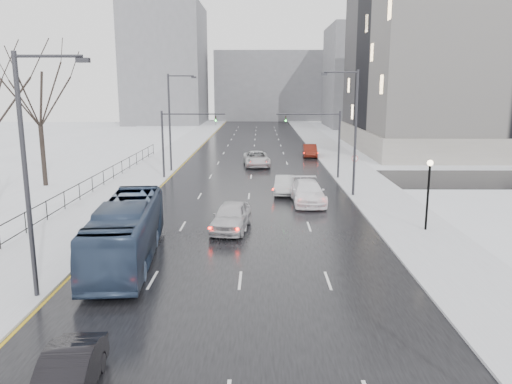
{
  "coord_description": "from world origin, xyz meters",
  "views": [
    {
      "loc": [
        0.91,
        0.62,
        8.63
      ],
      "look_at": [
        0.66,
        29.89,
        2.5
      ],
      "focal_mm": 35.0,
      "sensor_mm": 36.0,
      "label": 1
    }
  ],
  "objects_px": {
    "sedan_left_near": "(67,376)",
    "sedan_center_near": "(231,216)",
    "sedan_right_near": "(285,185)",
    "sedan_right_cross": "(257,159)",
    "sedan_right_far": "(308,192)",
    "bus": "(127,232)",
    "streetlight_l_near": "(30,166)",
    "mast_signal_left": "(174,136)",
    "tree_park_e": "(46,187)",
    "lamppost_r_mid": "(429,185)",
    "mast_signal_right": "(328,136)",
    "no_uturn_sign": "(355,161)",
    "sedan_right_distant": "(310,151)",
    "streetlight_r_mid": "(353,127)",
    "streetlight_l_far": "(172,118)"
  },
  "relations": [
    {
      "from": "sedan_center_near",
      "to": "sedan_right_distant",
      "type": "bearing_deg",
      "value": 83.6
    },
    {
      "from": "sedan_right_near",
      "to": "sedan_right_cross",
      "type": "distance_m",
      "value": 14.98
    },
    {
      "from": "sedan_left_near",
      "to": "sedan_right_near",
      "type": "bearing_deg",
      "value": 70.54
    },
    {
      "from": "sedan_right_far",
      "to": "sedan_right_distant",
      "type": "bearing_deg",
      "value": 82.31
    },
    {
      "from": "sedan_left_near",
      "to": "no_uturn_sign",
      "type": "bearing_deg",
      "value": 61.51
    },
    {
      "from": "sedan_right_cross",
      "to": "sedan_right_distant",
      "type": "bearing_deg",
      "value": 43.79
    },
    {
      "from": "lamppost_r_mid",
      "to": "mast_signal_right",
      "type": "relative_size",
      "value": 0.66
    },
    {
      "from": "streetlight_r_mid",
      "to": "streetlight_l_near",
      "type": "distance_m",
      "value": 25.82
    },
    {
      "from": "streetlight_l_near",
      "to": "no_uturn_sign",
      "type": "height_order",
      "value": "streetlight_l_near"
    },
    {
      "from": "sedan_right_far",
      "to": "bus",
      "type": "bearing_deg",
      "value": -130.26
    },
    {
      "from": "sedan_center_near",
      "to": "sedan_left_near",
      "type": "bearing_deg",
      "value": -94.79
    },
    {
      "from": "mast_signal_left",
      "to": "sedan_right_far",
      "type": "bearing_deg",
      "value": -41.5
    },
    {
      "from": "bus",
      "to": "sedan_right_cross",
      "type": "bearing_deg",
      "value": 73.24
    },
    {
      "from": "streetlight_l_near",
      "to": "sedan_right_distant",
      "type": "bearing_deg",
      "value": 70.58
    },
    {
      "from": "tree_park_e",
      "to": "mast_signal_right",
      "type": "relative_size",
      "value": 2.08
    },
    {
      "from": "sedan_right_far",
      "to": "no_uturn_sign",
      "type": "bearing_deg",
      "value": 52.21
    },
    {
      "from": "mast_signal_right",
      "to": "bus",
      "type": "distance_m",
      "value": 26.95
    },
    {
      "from": "streetlight_r_mid",
      "to": "mast_signal_right",
      "type": "distance_m",
      "value": 8.18
    },
    {
      "from": "streetlight_l_far",
      "to": "bus",
      "type": "height_order",
      "value": "streetlight_l_far"
    },
    {
      "from": "streetlight_r_mid",
      "to": "lamppost_r_mid",
      "type": "relative_size",
      "value": 2.34
    },
    {
      "from": "tree_park_e",
      "to": "bus",
      "type": "relative_size",
      "value": 1.23
    },
    {
      "from": "sedan_right_near",
      "to": "sedan_right_cross",
      "type": "xyz_separation_m",
      "value": [
        -2.44,
        14.78,
        0.09
      ]
    },
    {
      "from": "streetlight_l_near",
      "to": "sedan_left_near",
      "type": "relative_size",
      "value": 2.45
    },
    {
      "from": "sedan_left_near",
      "to": "sedan_center_near",
      "type": "height_order",
      "value": "sedan_center_near"
    },
    {
      "from": "sedan_left_near",
      "to": "streetlight_r_mid",
      "type": "bearing_deg",
      "value": 60.19
    },
    {
      "from": "streetlight_r_mid",
      "to": "mast_signal_right",
      "type": "xyz_separation_m",
      "value": [
        -0.84,
        8.0,
        -1.51
      ]
    },
    {
      "from": "mast_signal_left",
      "to": "no_uturn_sign",
      "type": "distance_m",
      "value": 17.1
    },
    {
      "from": "no_uturn_sign",
      "to": "sedan_right_cross",
      "type": "xyz_separation_m",
      "value": [
        -8.7,
        11.84,
        -1.44
      ]
    },
    {
      "from": "sedan_left_near",
      "to": "sedan_right_near",
      "type": "height_order",
      "value": "sedan_right_near"
    },
    {
      "from": "sedan_center_near",
      "to": "sedan_right_cross",
      "type": "bearing_deg",
      "value": 94.15
    },
    {
      "from": "streetlight_l_near",
      "to": "streetlight_l_far",
      "type": "height_order",
      "value": "same"
    },
    {
      "from": "tree_park_e",
      "to": "streetlight_l_near",
      "type": "bearing_deg",
      "value": -67.31
    },
    {
      "from": "mast_signal_left",
      "to": "sedan_left_near",
      "type": "height_order",
      "value": "mast_signal_left"
    },
    {
      "from": "sedan_center_near",
      "to": "sedan_right_distant",
      "type": "relative_size",
      "value": 1.06
    },
    {
      "from": "mast_signal_left",
      "to": "sedan_left_near",
      "type": "bearing_deg",
      "value": -85.36
    },
    {
      "from": "tree_park_e",
      "to": "mast_signal_left",
      "type": "relative_size",
      "value": 2.08
    },
    {
      "from": "tree_park_e",
      "to": "streetlight_l_near",
      "type": "distance_m",
      "value": 26.61
    },
    {
      "from": "lamppost_r_mid",
      "to": "sedan_left_near",
      "type": "height_order",
      "value": "lamppost_r_mid"
    },
    {
      "from": "lamppost_r_mid",
      "to": "sedan_center_near",
      "type": "bearing_deg",
      "value": 178.76
    },
    {
      "from": "mast_signal_right",
      "to": "mast_signal_left",
      "type": "height_order",
      "value": "same"
    },
    {
      "from": "sedan_right_near",
      "to": "sedan_right_far",
      "type": "xyz_separation_m",
      "value": [
        1.56,
        -3.52,
        0.11
      ]
    },
    {
      "from": "streetlight_l_far",
      "to": "bus",
      "type": "xyz_separation_m",
      "value": [
        2.38,
        -27.41,
        -4.05
      ]
    },
    {
      "from": "streetlight_l_near",
      "to": "sedan_center_near",
      "type": "bearing_deg",
      "value": 54.58
    },
    {
      "from": "sedan_right_far",
      "to": "sedan_right_distant",
      "type": "distance_m",
      "value": 26.18
    },
    {
      "from": "bus",
      "to": "sedan_right_distant",
      "type": "bearing_deg",
      "value": 66.19
    },
    {
      "from": "mast_signal_right",
      "to": "sedan_right_cross",
      "type": "relative_size",
      "value": 1.09
    },
    {
      "from": "sedan_right_far",
      "to": "streetlight_l_near",
      "type": "bearing_deg",
      "value": -127.61
    },
    {
      "from": "mast_signal_left",
      "to": "sedan_right_near",
      "type": "bearing_deg",
      "value": -34.06
    },
    {
      "from": "streetlight_l_near",
      "to": "mast_signal_right",
      "type": "bearing_deg",
      "value": 61.04
    },
    {
      "from": "tree_park_e",
      "to": "lamppost_r_mid",
      "type": "relative_size",
      "value": 3.15
    }
  ]
}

